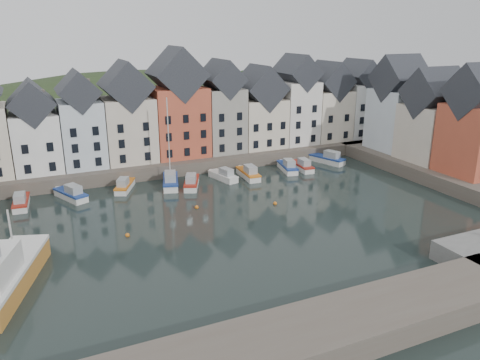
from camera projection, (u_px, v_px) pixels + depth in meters
ground at (251, 226)px, 55.64m from camera, size 260.00×260.00×0.00m
far_quay at (176, 157)px, 81.33m from camera, size 90.00×16.00×2.00m
right_quay at (457, 173)px, 72.46m from camera, size 14.00×54.00×2.00m
near_wall at (258, 352)px, 32.34m from camera, size 50.00×6.00×2.00m
hillside at (147, 209)px, 109.70m from camera, size 153.60×70.40×64.00m
far_terrace at (196, 113)px, 78.43m from camera, size 72.37×8.16×17.78m
right_terrace at (434, 118)px, 74.03m from camera, size 8.30×24.25×16.36m
mooring_buoys at (204, 214)px, 58.64m from camera, size 20.50×5.50×0.50m
boat_a at (21, 202)px, 61.26m from camera, size 2.26×6.01×2.26m
boat_b at (71, 194)px, 64.07m from camera, size 4.27×6.47×2.39m
boat_c at (125, 186)px, 67.65m from camera, size 4.01×5.94×2.20m
boat_d at (171, 181)px, 69.25m from camera, size 3.99×7.28×13.30m
boat_e at (192, 183)px, 68.98m from camera, size 4.14×6.39×2.36m
boat_f at (224, 176)px, 72.30m from camera, size 3.14×5.95×2.18m
boat_g at (249, 174)px, 73.23m from camera, size 2.35×6.36×2.40m
boat_h at (288, 167)px, 76.74m from camera, size 3.17×6.39×2.35m
boat_i at (302, 166)px, 77.43m from camera, size 2.19×5.95×2.24m
boat_j at (328, 159)px, 81.36m from camera, size 4.10×6.82×2.50m
large_vessel at (4, 276)px, 40.99m from camera, size 7.83×14.09×7.09m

